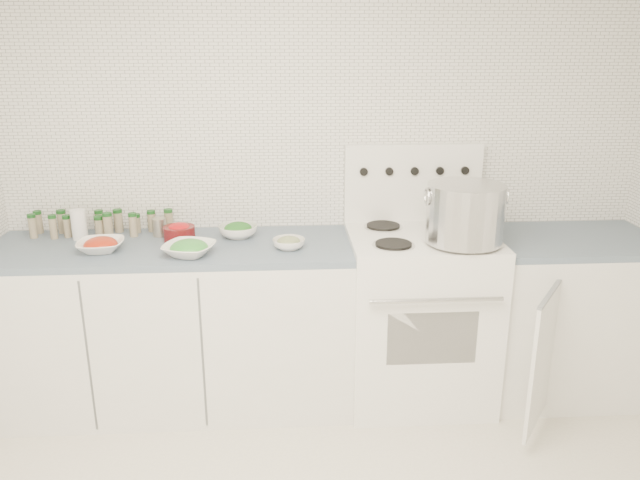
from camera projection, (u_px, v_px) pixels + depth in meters
The scene contains 13 objects.
room_walls at pixel (362, 158), 1.91m from camera, with size 3.54×3.04×2.52m.
counter_left at pixel (176, 325), 3.33m from camera, with size 1.85×0.62×0.90m.
stove at pixel (418, 311), 3.39m from camera, with size 0.76×0.70×1.36m.
counter_right at pixel (564, 315), 3.45m from camera, with size 0.89×0.95×0.90m.
stock_pot at pixel (465, 211), 3.06m from camera, with size 0.40×0.38×0.29m.
bowl_tomato at pixel (101, 245), 3.09m from camera, with size 0.24×0.24×0.08m.
bowl_snowpea at pixel (189, 248), 3.03m from camera, with size 0.31×0.31×0.08m.
bowl_broccoli at pixel (238, 230), 3.32m from camera, with size 0.26×0.26×0.08m.
bowl_zucchini at pixel (289, 243), 3.13m from camera, with size 0.20×0.20×0.07m.
bowl_pepper at pixel (179, 232), 3.24m from camera, with size 0.16×0.16×0.10m.
salt_canister at pixel (79, 225), 3.27m from camera, with size 0.08×0.08×0.16m, color white.
tin_can at pixel (159, 227), 3.33m from camera, with size 0.07×0.07×0.10m, color #9F9687.
spice_cluster at pixel (98, 223), 3.35m from camera, with size 0.75×0.15×0.14m.
Camera 1 is at (-0.25, -1.88, 1.90)m, focal length 35.00 mm.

